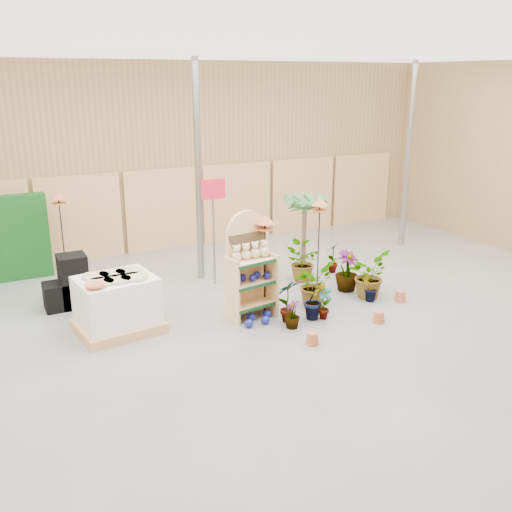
{
  "coord_description": "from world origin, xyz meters",
  "views": [
    {
      "loc": [
        -4.19,
        -7.32,
        4.12
      ],
      "look_at": [
        0.3,
        1.5,
        1.0
      ],
      "focal_mm": 40.0,
      "sensor_mm": 36.0,
      "label": 1
    }
  ],
  "objects_px": {
    "pallet_stack": "(117,304)",
    "potted_plant_2": "(314,284)",
    "bird_table_front": "(265,223)",
    "display_shelf": "(248,269)"
  },
  "relations": [
    {
      "from": "pallet_stack",
      "to": "bird_table_front",
      "type": "xyz_separation_m",
      "value": [
        2.59,
        -0.4,
        1.2
      ]
    },
    {
      "from": "display_shelf",
      "to": "potted_plant_2",
      "type": "distance_m",
      "value": 1.37
    },
    {
      "from": "pallet_stack",
      "to": "bird_table_front",
      "type": "height_order",
      "value": "bird_table_front"
    },
    {
      "from": "pallet_stack",
      "to": "potted_plant_2",
      "type": "bearing_deg",
      "value": -15.41
    },
    {
      "from": "display_shelf",
      "to": "pallet_stack",
      "type": "relative_size",
      "value": 1.31
    },
    {
      "from": "display_shelf",
      "to": "bird_table_front",
      "type": "relative_size",
      "value": 1.06
    },
    {
      "from": "display_shelf",
      "to": "pallet_stack",
      "type": "xyz_separation_m",
      "value": [
        -2.26,
        0.39,
        -0.4
      ]
    },
    {
      "from": "pallet_stack",
      "to": "potted_plant_2",
      "type": "height_order",
      "value": "pallet_stack"
    },
    {
      "from": "pallet_stack",
      "to": "display_shelf",
      "type": "bearing_deg",
      "value": -16.77
    },
    {
      "from": "bird_table_front",
      "to": "potted_plant_2",
      "type": "xyz_separation_m",
      "value": [
        0.96,
        -0.13,
        -1.25
      ]
    }
  ]
}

